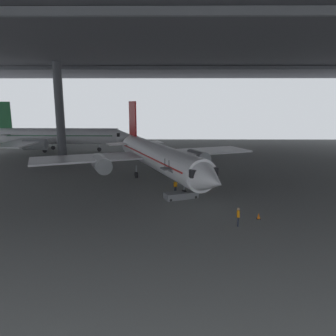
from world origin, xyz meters
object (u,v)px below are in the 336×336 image
object	(u,v)px
crew_worker_near_nose	(238,216)
crew_worker_by_stairs	(175,186)
boarding_stairs	(180,192)
airplane_main	(156,156)
traffic_cone_orange	(259,216)
airplane_distant	(57,136)

from	to	relation	value
crew_worker_near_nose	crew_worker_by_stairs	bearing A→B (deg)	116.91
boarding_stairs	crew_worker_near_nose	xyz separation A→B (m)	(4.69, -8.20, 0.24)
airplane_main	boarding_stairs	bearing A→B (deg)	-71.05
crew_worker_by_stairs	airplane_main	bearing A→B (deg)	110.38
airplane_main	crew_worker_by_stairs	bearing A→B (deg)	-69.62
airplane_main	crew_worker_by_stairs	size ratio (longest dim) A/B	20.80
boarding_stairs	crew_worker_by_stairs	size ratio (longest dim) A/B	2.89
traffic_cone_orange	airplane_distant	bearing A→B (deg)	128.28
crew_worker_near_nose	airplane_distant	size ratio (longest dim) A/B	0.05
boarding_stairs	crew_worker_by_stairs	distance (m)	2.14
crew_worker_near_nose	airplane_distant	world-z (taller)	airplane_distant
crew_worker_near_nose	boarding_stairs	bearing A→B (deg)	119.80
crew_worker_by_stairs	airplane_distant	xyz separation A→B (m)	(-25.54, 33.36, 2.43)
airplane_distant	traffic_cone_orange	size ratio (longest dim) A/B	56.41
crew_worker_by_stairs	crew_worker_near_nose	bearing A→B (deg)	-63.09
crew_worker_by_stairs	traffic_cone_orange	distance (m)	11.32
boarding_stairs	traffic_cone_orange	distance (m)	9.48
airplane_main	airplane_distant	xyz separation A→B (m)	(-22.99, 26.50, 0.00)
traffic_cone_orange	crew_worker_by_stairs	bearing A→B (deg)	131.42
airplane_main	crew_worker_near_nose	xyz separation A→B (m)	(7.76, -17.12, -2.35)
boarding_stairs	traffic_cone_orange	world-z (taller)	boarding_stairs
crew_worker_by_stairs	traffic_cone_orange	bearing A→B (deg)	-48.58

